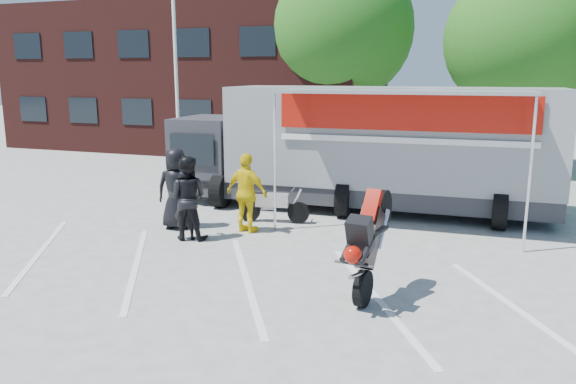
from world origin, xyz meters
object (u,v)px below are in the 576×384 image
Objects in this scene: flagpole at (181,35)px; stunt_bike_rider at (375,293)px; tree_mid at (519,39)px; spectator_leather_c at (187,198)px; spectator_leather_a at (176,189)px; spectator_hivis at (247,193)px; spectator_leather_b at (185,205)px; tree_left at (341,29)px; parked_motorcycle at (274,222)px; transporter_truck at (368,210)px.

flagpole is 3.95× the size of stunt_bike_rider.
spectator_leather_c is at bearing -120.60° from tree_mid.
spectator_leather_a is 1.03× the size of spectator_leather_c.
tree_mid is 13.25m from spectator_hivis.
spectator_leather_a is at bearing 20.59° from spectator_hivis.
spectator_leather_a is 1.01m from spectator_leather_b.
stunt_bike_rider is 6.01m from spectator_leather_a.
tree_mid is (11.24, 5.00, -0.11)m from flagpole.
parked_motorcycle is at bearing -83.81° from tree_left.
spectator_leather_c is at bearing -165.38° from spectator_leather_b.
tree_left is 1.13× the size of tree_mid.
flagpole is at bearing -125.28° from tree_left.
spectator_hivis is at bearing 174.46° from spectator_leather_a.
tree_left is at bearing -98.60° from spectator_leather_b.
spectator_leather_c is at bearing 55.36° from spectator_hivis.
transporter_truck reaches higher than spectator_leather_b.
tree_left is 13.84m from spectator_leather_c.
tree_mid reaches higher than transporter_truck.
parked_motorcycle is at bearing -161.45° from spectator_leather_a.
parked_motorcycle is 2.60m from spectator_leather_a.
spectator_hivis is (1.04, 0.99, -0.01)m from spectator_leather_c.
tree_left is 4.66× the size of parked_motorcycle.
tree_mid is (7.00, -1.00, -0.62)m from tree_left.
spectator_hivis is at bearing -147.96° from spectator_leather_c.
parked_motorcycle is (-1.99, -2.16, 0.00)m from transporter_truck.
spectator_leather_a is (-5.39, 2.47, 0.99)m from stunt_bike_rider.
transporter_truck is 5.50× the size of spectator_leather_c.
spectator_leather_b is at bearing 11.10° from spectator_leather_c.
tree_left reaches higher than transporter_truck.
transporter_truck is 5.40m from spectator_leather_a.
transporter_truck is (-3.81, -7.87, -4.94)m from tree_mid.
stunt_bike_rider is (3.36, -3.78, 0.00)m from parked_motorcycle.
flagpole is 4.16× the size of spectator_leather_c.
flagpole is 4.31× the size of parked_motorcycle.
spectator_leather_a is (-4.02, -3.47, 0.99)m from transporter_truck.
tree_mid is 14.33m from spectator_leather_a.
tree_left reaches higher than flagpole.
spectator_hivis reaches higher than spectator_leather_b.
spectator_hivis is at bearing 150.54° from stunt_bike_rider.
spectator_leather_a reaches higher than spectator_leather_b.
spectator_leather_b is at bearing -120.70° from tree_mid.
flagpole is 8.97m from parked_motorcycle.
spectator_hivis is at bearing -85.66° from tree_left.
transporter_truck is 6.58× the size of spectator_leather_b.
flagpole is 0.76× the size of transporter_truck.
parked_motorcycle is (1.20, -11.03, -5.57)m from tree_left.
parked_motorcycle is 0.97× the size of spectator_hivis.
spectator_hivis is (1.08, 1.01, 0.15)m from spectator_leather_b.
spectator_hivis is at bearing -145.03° from spectator_leather_b.
flagpole is 1.04× the size of tree_mid.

